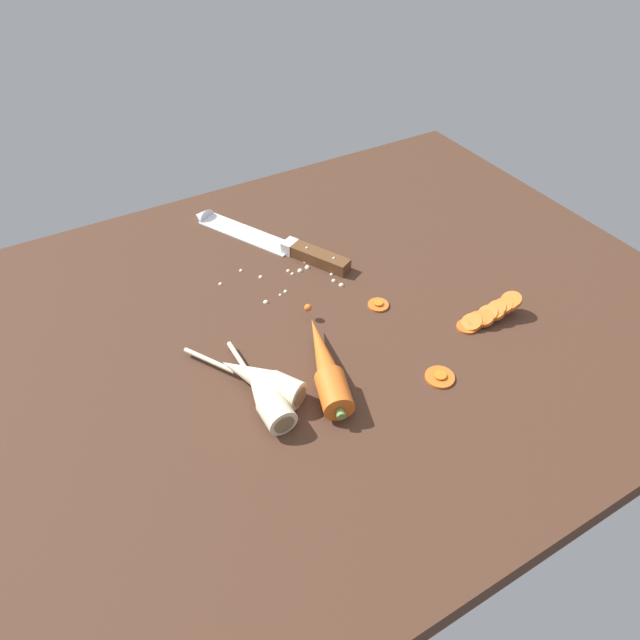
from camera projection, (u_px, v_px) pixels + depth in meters
The scene contains 9 objects.
ground_plane at pixel (314, 329), 90.92cm from camera, with size 120.00×90.00×4.00cm, color #42281C.
chefs_knife at pixel (264, 238), 104.89cm from camera, with size 18.74×32.46×4.18cm.
whole_carrot at pixel (326, 365), 79.53cm from camera, with size 9.33×21.46×4.20cm.
parsnip_front at pixel (260, 379), 77.78cm from camera, with size 11.93×17.96×4.00cm.
parsnip_mid_left at pixel (264, 394), 75.81cm from camera, with size 4.00×17.96×4.00cm.
carrot_slice_stack at pixel (490, 313), 88.51cm from camera, with size 11.25×3.81×3.97cm.
carrot_slice_stray_near at pixel (440, 376), 80.31cm from camera, with size 4.20×4.20×0.70cm.
carrot_slice_stray_mid at pixel (378, 304), 91.75cm from camera, with size 3.38×3.38×0.70cm.
mince_crumbs at pixel (296, 275), 97.21cm from camera, with size 18.25×12.81×0.88cm.
Camera 1 is at (-32.11, -57.72, 60.50)cm, focal length 32.04 mm.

